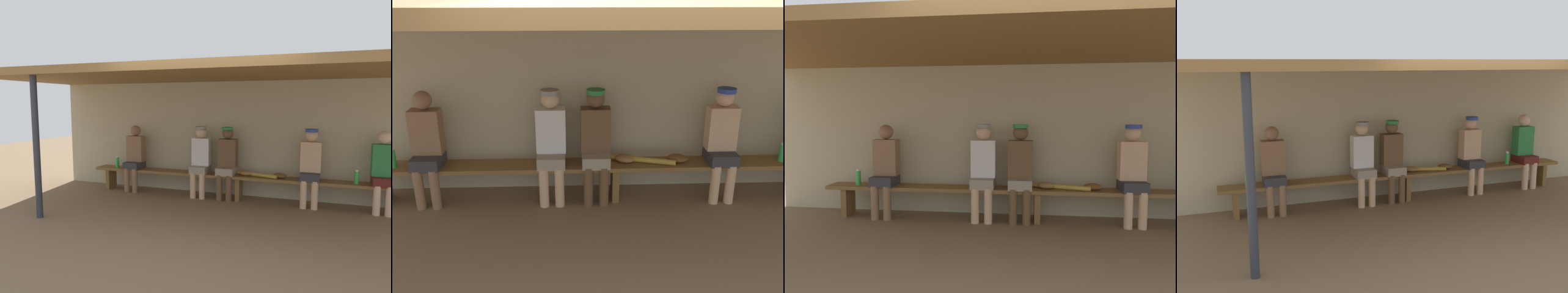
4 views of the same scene
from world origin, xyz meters
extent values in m
plane|color=brown|center=(0.00, 0.00, 0.00)|extent=(24.00, 24.00, 0.00)
cube|color=#B7AD8C|center=(0.00, 2.00, 1.10)|extent=(8.00, 0.20, 2.20)
cube|color=olive|center=(0.00, 0.70, 2.26)|extent=(8.00, 2.80, 0.12)
cube|color=brown|center=(0.00, 1.55, 0.43)|extent=(6.00, 0.36, 0.05)
cube|color=brown|center=(-2.75, 1.55, 0.21)|extent=(0.08, 0.29, 0.41)
cube|color=brown|center=(0.00, 1.55, 0.21)|extent=(0.08, 0.29, 0.41)
cube|color=#333338|center=(-2.17, 1.53, 0.53)|extent=(0.32, 0.40, 0.14)
cylinder|color=#8C6647|center=(-2.26, 1.37, 0.24)|extent=(0.11, 0.11, 0.48)
cylinder|color=#8C6647|center=(-2.08, 1.37, 0.24)|extent=(0.11, 0.11, 0.48)
cube|color=#8C6647|center=(-2.17, 1.61, 0.86)|extent=(0.34, 0.20, 0.52)
sphere|color=#8C6647|center=(-2.17, 1.61, 1.23)|extent=(0.21, 0.21, 0.21)
cube|color=gray|center=(-0.75, 1.53, 0.53)|extent=(0.32, 0.40, 0.14)
cylinder|color=#DBAD84|center=(-0.84, 1.37, 0.24)|extent=(0.11, 0.11, 0.48)
cylinder|color=#DBAD84|center=(-0.66, 1.37, 0.24)|extent=(0.11, 0.11, 0.48)
cube|color=white|center=(-0.75, 1.61, 0.86)|extent=(0.34, 0.20, 0.52)
sphere|color=#DBAD84|center=(-0.75, 1.61, 1.23)|extent=(0.21, 0.21, 0.21)
cylinder|color=gray|center=(-0.75, 1.57, 1.32)|extent=(0.21, 0.21, 0.05)
cube|color=gray|center=(-0.23, 1.53, 0.53)|extent=(0.32, 0.40, 0.14)
cylinder|color=brown|center=(-0.32, 1.37, 0.24)|extent=(0.11, 0.11, 0.48)
cylinder|color=brown|center=(-0.14, 1.37, 0.24)|extent=(0.11, 0.11, 0.48)
cube|color=brown|center=(-0.23, 1.61, 0.86)|extent=(0.34, 0.20, 0.52)
sphere|color=brown|center=(-0.23, 1.61, 1.23)|extent=(0.21, 0.21, 0.21)
cylinder|color=#2D8442|center=(-0.23, 1.57, 1.32)|extent=(0.21, 0.21, 0.05)
cube|color=#333338|center=(1.25, 1.53, 0.53)|extent=(0.32, 0.40, 0.14)
cylinder|color=#DBAD84|center=(1.16, 1.37, 0.24)|extent=(0.11, 0.11, 0.48)
cylinder|color=#DBAD84|center=(1.34, 1.37, 0.24)|extent=(0.11, 0.11, 0.48)
cube|color=#DBAD84|center=(1.25, 1.61, 0.86)|extent=(0.34, 0.20, 0.52)
sphere|color=#DBAD84|center=(1.25, 1.61, 1.23)|extent=(0.21, 0.21, 0.21)
cylinder|color=#2D47A5|center=(1.25, 1.57, 1.32)|extent=(0.21, 0.21, 0.05)
cylinder|color=green|center=(-2.57, 1.51, 0.56)|extent=(0.07, 0.07, 0.21)
cylinder|color=white|center=(-2.57, 1.51, 0.68)|extent=(0.05, 0.05, 0.02)
ellipsoid|color=brown|center=(0.74, 1.55, 0.51)|extent=(0.29, 0.25, 0.09)
ellipsoid|color=olive|center=(0.12, 1.57, 0.51)|extent=(0.29, 0.25, 0.09)
cylinder|color=#B28C33|center=(0.32, 1.55, 0.49)|extent=(0.77, 0.29, 0.07)
camera|label=1|loc=(1.48, -4.85, 1.77)|focal=33.05mm
camera|label=2|loc=(-0.51, -3.08, 2.43)|focal=39.17mm
camera|label=3|loc=(-0.18, -3.41, 1.44)|focal=33.18mm
camera|label=4|loc=(-3.06, -5.36, 2.31)|focal=42.59mm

